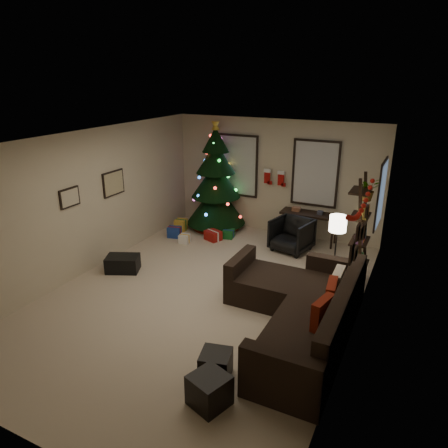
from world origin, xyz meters
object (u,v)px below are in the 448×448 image
(christmas_tree, at_px, (216,184))
(sofa, at_px, (302,312))
(desk, at_px, (310,216))
(desk_chair, at_px, (292,235))
(bookshelf, at_px, (361,234))

(christmas_tree, relative_size, sofa, 0.89)
(christmas_tree, relative_size, desk, 2.09)
(christmas_tree, bearing_deg, desk, 2.04)
(sofa, relative_size, desk_chair, 4.15)
(christmas_tree, distance_m, desk, 2.39)
(christmas_tree, bearing_deg, sofa, -46.59)
(desk_chair, distance_m, bookshelf, 1.92)
(desk, relative_size, bookshelf, 0.63)
(sofa, distance_m, desk_chair, 2.99)
(sofa, height_order, desk_chair, sofa)
(bookshelf, bearing_deg, desk_chair, 148.25)
(christmas_tree, height_order, desk_chair, christmas_tree)
(desk, bearing_deg, sofa, -76.16)
(sofa, xyz_separation_m, desk, (-0.85, 3.45, 0.31))
(sofa, height_order, desk, sofa)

